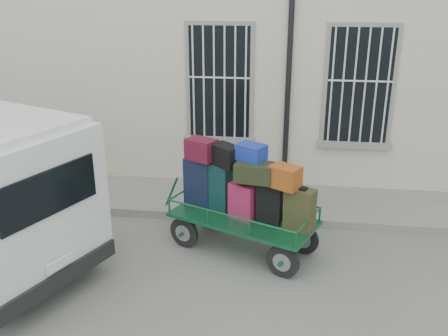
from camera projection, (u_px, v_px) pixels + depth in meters
name	position (u px, v px, depth m)	size (l,w,h in m)	color
ground	(219.00, 262.00, 7.86)	(80.00, 80.00, 0.00)	slate
building	(251.00, 32.00, 11.89)	(24.00, 5.15, 6.00)	beige
sidewalk	(234.00, 200.00, 9.87)	(24.00, 1.70, 0.15)	slate
luggage_cart	(241.00, 195.00, 7.90)	(2.70, 1.86, 1.82)	black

